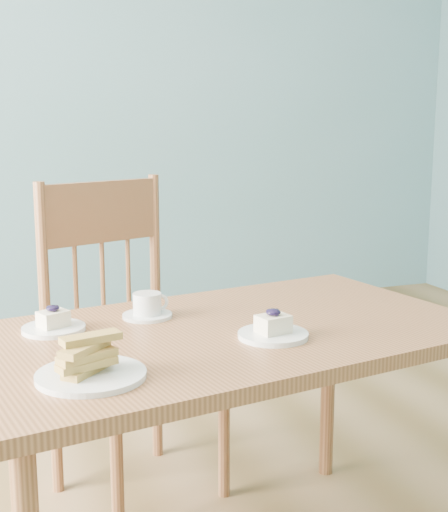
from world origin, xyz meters
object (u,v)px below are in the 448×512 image
Objects in this scene: dining_chair at (129,337)px; coffee_cup at (148,307)px; cheesecake_plate_far at (53,324)px; biscotti_plate at (91,365)px; cheesecake_plate_near at (273,330)px; dining_table at (224,355)px.

dining_chair reaches higher than coffee_cup.
biscotti_plate is at bearing -85.42° from cheesecake_plate_far.
cheesecake_plate_near is 0.53m from cheesecake_plate_far.
cheesecake_plate_near is at bearing -61.78° from dining_table.
cheesecake_plate_far is (-0.27, -0.40, 0.18)m from dining_chair.
cheesecake_plate_near is at bearing -26.22° from cheesecake_plate_far.
biscotti_plate is at bearing -127.69° from dining_chair.
coffee_cup is at bearing -114.18° from dining_chair.
dining_chair is (-0.12, 0.52, -0.10)m from dining_table.
dining_table is 8.86× the size of cheesecake_plate_far.
cheesecake_plate_far is at bearing -144.00° from dining_chair.
dining_table is at bearing -17.85° from cheesecake_plate_far.
cheesecake_plate_far is 0.25m from coffee_cup.
dining_chair is 6.50× the size of cheesecake_plate_far.
cheesecake_plate_near is 0.76× the size of biscotti_plate.
dining_table is 1.36× the size of dining_chair.
dining_chair is 0.81m from biscotti_plate.
dining_table is 0.16m from cheesecake_plate_near.
cheesecake_plate_far and coffee_cup have the same top height.
biscotti_plate reaches higher than cheesecake_plate_far.
dining_chair is at bearing 93.36° from dining_table.
coffee_cup is 0.58× the size of biscotti_plate.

